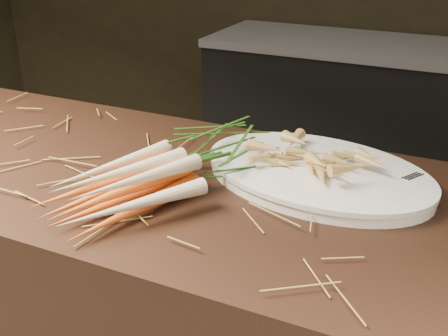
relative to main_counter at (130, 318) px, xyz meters
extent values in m
cube|color=black|center=(0.00, 0.00, 0.00)|extent=(2.40, 0.70, 0.90)
cube|color=black|center=(0.30, 1.88, -0.05)|extent=(1.80, 0.60, 0.80)
cube|color=#99999E|center=(0.30, 1.88, 0.37)|extent=(1.82, 0.62, 0.04)
cone|color=#D94E14|center=(0.09, -0.15, 0.47)|extent=(0.14, 0.32, 0.04)
cone|color=#D94E14|center=(0.13, -0.17, 0.47)|extent=(0.16, 0.31, 0.04)
cone|color=#D94E14|center=(0.18, -0.19, 0.47)|extent=(0.13, 0.32, 0.04)
cone|color=#D94E14|center=(0.11, -0.17, 0.50)|extent=(0.17, 0.31, 0.04)
cone|color=#D94E14|center=(0.15, -0.19, 0.50)|extent=(0.15, 0.31, 0.04)
cone|color=beige|center=(0.10, -0.14, 0.53)|extent=(0.11, 0.30, 0.05)
cone|color=beige|center=(0.14, -0.17, 0.53)|extent=(0.15, 0.29, 0.05)
cone|color=beige|center=(0.18, -0.18, 0.53)|extent=(0.14, 0.29, 0.05)
cone|color=beige|center=(0.20, -0.22, 0.50)|extent=(0.19, 0.27, 0.03)
ellipsoid|color=#325717|center=(0.24, 0.08, 0.51)|extent=(0.28, 0.33, 0.10)
cube|color=silver|center=(0.62, 0.06, 0.48)|extent=(0.11, 0.18, 0.00)
camera|label=1|loc=(0.74, -0.97, 0.99)|focal=45.00mm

